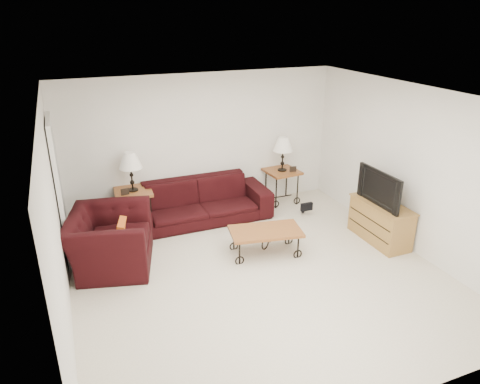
{
  "coord_description": "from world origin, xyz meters",
  "views": [
    {
      "loc": [
        -2.27,
        -4.89,
        3.47
      ],
      "look_at": [
        0.0,
        0.7,
        1.0
      ],
      "focal_mm": 33.3,
      "sensor_mm": 36.0,
      "label": 1
    }
  ],
  "objects_px": {
    "lamp_left": "(131,172)",
    "tv_stand": "(380,222)",
    "television": "(384,187)",
    "backpack": "(303,202)",
    "side_table_left": "(135,208)",
    "side_table_right": "(281,186)",
    "sofa": "(200,201)",
    "coffee_table": "(265,242)",
    "lamp_right": "(283,154)",
    "armchair": "(110,240)"
  },
  "relations": [
    {
      "from": "coffee_table",
      "to": "side_table_right",
      "type": "bearing_deg",
      "value": 56.21
    },
    {
      "from": "side_table_right",
      "to": "coffee_table",
      "type": "bearing_deg",
      "value": -123.79
    },
    {
      "from": "television",
      "to": "armchair",
      "type": "bearing_deg",
      "value": -101.56
    },
    {
      "from": "side_table_left",
      "to": "armchair",
      "type": "relative_size",
      "value": 0.53
    },
    {
      "from": "sofa",
      "to": "armchair",
      "type": "bearing_deg",
      "value": -149.48
    },
    {
      "from": "side_table_right",
      "to": "television",
      "type": "relative_size",
      "value": 0.67
    },
    {
      "from": "coffee_table",
      "to": "armchair",
      "type": "relative_size",
      "value": 0.85
    },
    {
      "from": "backpack",
      "to": "side_table_left",
      "type": "bearing_deg",
      "value": -171.9
    },
    {
      "from": "sofa",
      "to": "television",
      "type": "distance_m",
      "value": 3.08
    },
    {
      "from": "sofa",
      "to": "backpack",
      "type": "distance_m",
      "value": 1.88
    },
    {
      "from": "side_table_left",
      "to": "side_table_right",
      "type": "distance_m",
      "value": 2.81
    },
    {
      "from": "side_table_left",
      "to": "lamp_right",
      "type": "relative_size",
      "value": 1.02
    },
    {
      "from": "armchair",
      "to": "lamp_right",
      "type": "bearing_deg",
      "value": -56.32
    },
    {
      "from": "sofa",
      "to": "backpack",
      "type": "relative_size",
      "value": 5.51
    },
    {
      "from": "side_table_right",
      "to": "sofa",
      "type": "bearing_deg",
      "value": -173.93
    },
    {
      "from": "side_table_left",
      "to": "lamp_left",
      "type": "xyz_separation_m",
      "value": [
        0.0,
        0.0,
        0.66
      ]
    },
    {
      "from": "sofa",
      "to": "side_table_right",
      "type": "height_order",
      "value": "sofa"
    },
    {
      "from": "armchair",
      "to": "tv_stand",
      "type": "distance_m",
      "value": 4.19
    },
    {
      "from": "coffee_table",
      "to": "backpack",
      "type": "bearing_deg",
      "value": 40.0
    },
    {
      "from": "lamp_right",
      "to": "sofa",
      "type": "bearing_deg",
      "value": -173.93
    },
    {
      "from": "coffee_table",
      "to": "armchair",
      "type": "height_order",
      "value": "armchair"
    },
    {
      "from": "lamp_left",
      "to": "coffee_table",
      "type": "xyz_separation_m",
      "value": [
        1.67,
        -1.69,
        -0.8
      ]
    },
    {
      "from": "side_table_left",
      "to": "tv_stand",
      "type": "height_order",
      "value": "side_table_left"
    },
    {
      "from": "armchair",
      "to": "backpack",
      "type": "distance_m",
      "value": 3.52
    },
    {
      "from": "side_table_right",
      "to": "side_table_left",
      "type": "bearing_deg",
      "value": 180.0
    },
    {
      "from": "side_table_left",
      "to": "lamp_right",
      "type": "distance_m",
      "value": 2.88
    },
    {
      "from": "lamp_left",
      "to": "tv_stand",
      "type": "distance_m",
      "value": 4.14
    },
    {
      "from": "side_table_right",
      "to": "tv_stand",
      "type": "bearing_deg",
      "value": -69.17
    },
    {
      "from": "lamp_right",
      "to": "tv_stand",
      "type": "bearing_deg",
      "value": -69.17
    },
    {
      "from": "backpack",
      "to": "tv_stand",
      "type": "bearing_deg",
      "value": -44.93
    },
    {
      "from": "coffee_table",
      "to": "backpack",
      "type": "xyz_separation_m",
      "value": [
        1.26,
        1.06,
        0.02
      ]
    },
    {
      "from": "lamp_left",
      "to": "tv_stand",
      "type": "bearing_deg",
      "value": -29.19
    },
    {
      "from": "television",
      "to": "lamp_left",
      "type": "bearing_deg",
      "value": -119.33
    },
    {
      "from": "lamp_left",
      "to": "armchair",
      "type": "xyz_separation_m",
      "value": [
        -0.54,
        -1.16,
        -0.59
      ]
    },
    {
      "from": "coffee_table",
      "to": "tv_stand",
      "type": "distance_m",
      "value": 1.92
    },
    {
      "from": "coffee_table",
      "to": "lamp_left",
      "type": "bearing_deg",
      "value": 134.69
    },
    {
      "from": "lamp_right",
      "to": "lamp_left",
      "type": "bearing_deg",
      "value": 180.0
    },
    {
      "from": "lamp_right",
      "to": "coffee_table",
      "type": "height_order",
      "value": "lamp_right"
    },
    {
      "from": "side_table_right",
      "to": "backpack",
      "type": "relative_size",
      "value": 1.46
    },
    {
      "from": "sofa",
      "to": "armchair",
      "type": "relative_size",
      "value": 1.93
    },
    {
      "from": "side_table_left",
      "to": "lamp_left",
      "type": "relative_size",
      "value": 1.0
    },
    {
      "from": "lamp_right",
      "to": "backpack",
      "type": "bearing_deg",
      "value": -78.4
    },
    {
      "from": "armchair",
      "to": "television",
      "type": "distance_m",
      "value": 4.2
    },
    {
      "from": "lamp_right",
      "to": "side_table_right",
      "type": "bearing_deg",
      "value": 0.0
    },
    {
      "from": "side_table_right",
      "to": "coffee_table",
      "type": "height_order",
      "value": "side_table_right"
    },
    {
      "from": "sofa",
      "to": "lamp_right",
      "type": "height_order",
      "value": "lamp_right"
    },
    {
      "from": "coffee_table",
      "to": "television",
      "type": "xyz_separation_m",
      "value": [
        1.87,
        -0.3,
        0.72
      ]
    },
    {
      "from": "side_table_left",
      "to": "armchair",
      "type": "height_order",
      "value": "armchair"
    },
    {
      "from": "lamp_left",
      "to": "backpack",
      "type": "bearing_deg",
      "value": -12.17
    },
    {
      "from": "side_table_left",
      "to": "lamp_right",
      "type": "xyz_separation_m",
      "value": [
        2.81,
        0.0,
        0.64
      ]
    }
  ]
}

